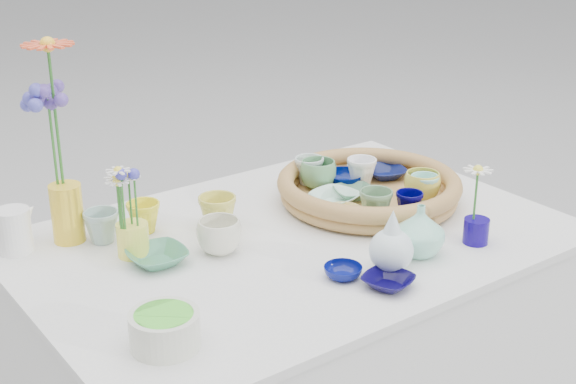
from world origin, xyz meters
TOP-DOWN VIEW (x-y plane):
  - wicker_tray at (0.28, 0.05)m, footprint 0.47×0.47m
  - tray_ceramic_0 at (0.28, 0.15)m, footprint 0.13×0.13m
  - tray_ceramic_1 at (0.41, 0.13)m, footprint 0.13×0.13m
  - tray_ceramic_2 at (0.37, -0.05)m, footprint 0.09×0.09m
  - tray_ceramic_3 at (0.24, 0.07)m, footprint 0.13×0.13m
  - tray_ceramic_4 at (0.19, -0.07)m, footprint 0.09×0.09m
  - tray_ceramic_5 at (0.18, 0.06)m, footprint 0.14×0.14m
  - tray_ceramic_6 at (0.21, 0.21)m, footprint 0.10×0.10m
  - tray_ceramic_7 at (0.32, 0.12)m, footprint 0.09×0.09m
  - tray_ceramic_8 at (0.37, 0.19)m, footprint 0.10×0.10m
  - tray_ceramic_9 at (0.27, -0.11)m, footprint 0.07×0.07m
  - tray_ceramic_10 at (0.13, -0.03)m, footprint 0.12×0.12m
  - tray_ceramic_11 at (0.37, -0.06)m, footprint 0.09×0.09m
  - tray_ceramic_12 at (0.21, 0.17)m, footprint 0.10×0.10m
  - loose_ceramic_0 at (-0.27, 0.23)m, footprint 0.08×0.08m
  - loose_ceramic_1 at (-0.12, 0.14)m, footprint 0.10×0.10m
  - loose_ceramic_2 at (-0.32, 0.06)m, footprint 0.13×0.13m
  - loose_ceramic_3 at (-0.19, 0.03)m, footprint 0.11×0.11m
  - loose_ceramic_4 at (-0.04, -0.23)m, footprint 0.09×0.09m
  - loose_ceramic_5 at (-0.37, 0.24)m, footprint 0.10×0.10m
  - loose_ceramic_6 at (0.01, -0.32)m, footprint 0.13×0.13m
  - fluted_bowl at (-0.47, -0.24)m, footprint 0.16×0.16m
  - bud_vase_paleblue at (0.06, -0.26)m, footprint 0.11×0.11m
  - bud_vase_seafoam at (0.17, -0.24)m, footprint 0.15×0.15m
  - bud_vase_cobalt at (0.32, -0.28)m, footprint 0.07×0.07m
  - single_daisy at (0.31, -0.27)m, footprint 0.09×0.09m
  - tall_vase_yellow at (-0.43, 0.29)m, footprint 0.10×0.10m
  - gerbera at (-0.43, 0.30)m, footprint 0.14×0.14m
  - hydrangea at (-0.44, 0.30)m, footprint 0.10×0.10m
  - white_pitcher at (-0.55, 0.30)m, footprint 0.13×0.11m
  - daisy_cup at (-0.35, 0.13)m, footprint 0.09×0.09m
  - daisy_posy at (-0.36, 0.13)m, footprint 0.10×0.10m

SIDE VIEW (x-z plane):
  - loose_ceramic_6 at x=0.01m, z-range 0.77..0.79m
  - loose_ceramic_4 at x=-0.04m, z-range 0.77..0.79m
  - loose_ceramic_2 at x=-0.32m, z-range 0.77..0.80m
  - bud_vase_cobalt at x=0.32m, z-range 0.77..0.82m
  - tray_ceramic_8 at x=0.37m, z-range 0.78..0.81m
  - tray_ceramic_3 at x=0.24m, z-range 0.78..0.81m
  - tray_ceramic_1 at x=0.41m, z-range 0.78..0.81m
  - tray_ceramic_10 at x=0.13m, z-range 0.78..0.81m
  - tray_ceramic_5 at x=0.18m, z-range 0.78..0.81m
  - fluted_bowl at x=-0.47m, z-range 0.77..0.83m
  - tray_ceramic_0 at x=0.28m, z-range 0.78..0.82m
  - loose_ceramic_0 at x=-0.27m, z-range 0.77..0.84m
  - loose_ceramic_5 at x=-0.37m, z-range 0.77..0.84m
  - daisy_cup at x=-0.35m, z-range 0.77..0.84m
  - wicker_tray at x=0.28m, z-range 0.77..0.84m
  - loose_ceramic_3 at x=-0.19m, z-range 0.77..0.84m
  - loose_ceramic_1 at x=-0.12m, z-range 0.77..0.85m
  - tray_ceramic_9 at x=0.27m, z-range 0.78..0.85m
  - white_pitcher at x=-0.55m, z-range 0.77..0.87m
  - tray_ceramic_11 at x=0.37m, z-range 0.78..0.85m
  - tray_ceramic_2 at x=0.37m, z-range 0.78..0.86m
  - tray_ceramic_6 at x=0.21m, z-range 0.78..0.86m
  - tray_ceramic_7 at x=0.32m, z-range 0.78..0.86m
  - tray_ceramic_4 at x=0.19m, z-range 0.78..0.86m
  - tray_ceramic_12 at x=0.21m, z-range 0.78..0.86m
  - bud_vase_seafoam at x=0.17m, z-range 0.77..0.88m
  - tall_vase_yellow at x=-0.43m, z-range 0.77..0.90m
  - bud_vase_paleblue at x=0.06m, z-range 0.77..0.91m
  - single_daisy at x=0.31m, z-range 0.81..0.95m
  - daisy_posy at x=-0.36m, z-range 0.84..1.00m
  - hydrangea at x=-0.44m, z-range 0.86..1.14m
  - gerbera at x=-0.43m, z-range 0.89..1.23m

